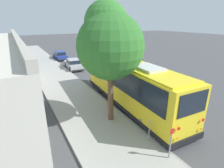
{
  "coord_description": "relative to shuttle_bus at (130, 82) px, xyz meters",
  "views": [
    {
      "loc": [
        -9.62,
        7.69,
        6.23
      ],
      "look_at": [
        2.14,
        0.98,
        1.3
      ],
      "focal_mm": 28.0,
      "sensor_mm": 36.0,
      "label": 1
    }
  ],
  "objects": [
    {
      "name": "parked_sedan_silver",
      "position": [
        12.81,
        0.33,
        -1.28
      ],
      "size": [
        4.58,
        1.95,
        1.33
      ],
      "rotation": [
        0.0,
        0.0,
        -0.06
      ],
      "color": "#A8AAAF",
      "rests_on": "ground"
    },
    {
      "name": "parked_sedan_blue",
      "position": [
        20.08,
        0.31,
        -1.3
      ],
      "size": [
        4.51,
        1.81,
        1.3
      ],
      "rotation": [
        0.0,
        0.0,
        -0.03
      ],
      "color": "navy",
      "rests_on": "ground"
    },
    {
      "name": "sidewalk_slab",
      "position": [
        -0.45,
        3.47,
        -1.83
      ],
      "size": [
        80.0,
        4.02,
        0.15
      ],
      "primitive_type": "cube",
      "color": "#A3A099",
      "rests_on": "ground"
    },
    {
      "name": "sign_post_far",
      "position": [
        -4.26,
        1.75,
        -1.12
      ],
      "size": [
        0.06,
        0.06,
        1.27
      ],
      "color": "gray",
      "rests_on": "sidewalk_slab"
    },
    {
      "name": "sign_post_near",
      "position": [
        -5.71,
        1.75,
        -0.92
      ],
      "size": [
        0.06,
        0.22,
        1.61
      ],
      "color": "gray",
      "rests_on": "sidewalk_slab"
    },
    {
      "name": "ground_plane",
      "position": [
        -0.45,
        -0.38,
        -1.9
      ],
      "size": [
        160.0,
        160.0,
        0.0
      ],
      "primitive_type": "plane",
      "color": "#474749"
    },
    {
      "name": "curb_strip",
      "position": [
        -0.45,
        1.39,
        -1.83
      ],
      "size": [
        80.0,
        0.14,
        0.15
      ],
      "primitive_type": "cube",
      "color": "gray",
      "rests_on": "ground"
    },
    {
      "name": "lane_stripe_ahead",
      "position": [
        4.37,
        -3.57,
        -1.9
      ],
      "size": [
        2.4,
        0.14,
        0.01
      ],
      "primitive_type": "cube",
      "color": "silver",
      "rests_on": "ground"
    },
    {
      "name": "lane_stripe_mid",
      "position": [
        -1.63,
        -3.57,
        -1.9
      ],
      "size": [
        2.4,
        0.14,
        0.01
      ],
      "primitive_type": "cube",
      "color": "silver",
      "rests_on": "ground"
    },
    {
      "name": "shuttle_bus",
      "position": [
        0.0,
        0.0,
        0.0
      ],
      "size": [
        11.38,
        2.97,
        3.54
      ],
      "rotation": [
        0.0,
        0.0,
        -0.05
      ],
      "color": "yellow",
      "rests_on": "ground"
    },
    {
      "name": "street_tree",
      "position": [
        -1.23,
        2.43,
        3.2
      ],
      "size": [
        3.86,
        3.86,
        7.2
      ],
      "color": "brown",
      "rests_on": "sidewalk_slab"
    }
  ]
}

